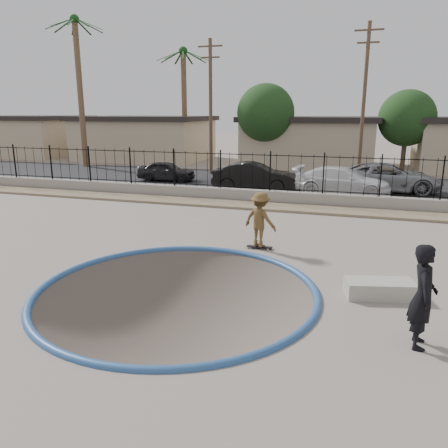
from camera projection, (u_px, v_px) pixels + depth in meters
name	position (u px, v px, depth m)	size (l,w,h in m)	color
ground	(275.00, 217.00, 23.08)	(120.00, 120.00, 2.20)	slate
bowl_pit	(177.00, 291.00, 10.79)	(6.84, 6.84, 1.80)	#51443E
coping_ring	(177.00, 291.00, 10.79)	(7.04, 7.04, 0.20)	#2A5189
rock_strip	(265.00, 206.00, 20.20)	(42.00, 1.60, 0.11)	#938360
retaining_wall	(270.00, 197.00, 21.16)	(42.00, 0.45, 0.60)	gray
fence	(270.00, 172.00, 20.85)	(40.00, 0.04, 1.80)	black
street	(291.00, 182.00, 27.42)	(90.00, 8.00, 0.04)	black
house_west_far	(28.00, 135.00, 43.80)	(10.60, 8.60, 3.90)	tan
house_west	(145.00, 138.00, 40.04)	(11.60, 8.60, 3.90)	tan
house_center	(310.00, 141.00, 35.70)	(10.60, 8.60, 3.90)	tan
palm_left	(78.00, 62.00, 33.11)	(2.30, 2.30, 11.30)	brown
palm_mid	(184.00, 81.00, 35.10)	(2.30, 2.30, 9.30)	brown
utility_pole_left	(211.00, 105.00, 29.82)	(1.70, 0.24, 9.00)	#473323
utility_pole_mid	(364.00, 101.00, 26.87)	(1.70, 0.24, 9.50)	#473323
street_tree_left	(266.00, 113.00, 32.78)	(4.32, 4.32, 6.36)	#473323
street_tree_mid	(407.00, 118.00, 30.90)	(3.96, 3.96, 5.83)	#473323
skater	(260.00, 222.00, 13.93)	(1.14, 0.65, 1.76)	olive
skateboard	(260.00, 247.00, 14.13)	(0.84, 0.26, 0.07)	black
videographer	(423.00, 296.00, 8.06)	(0.73, 0.48, 2.01)	black
concrete_ledge	(380.00, 289.00, 10.45)	(1.60, 0.70, 0.40)	#A5A092
car_a	(166.00, 171.00, 27.61)	(1.46, 3.63, 1.24)	black
car_b	(255.00, 176.00, 24.33)	(1.61, 4.63, 1.53)	black
car_c	(342.00, 181.00, 22.97)	(2.03, 5.00, 1.45)	silver
car_d	(388.00, 178.00, 23.76)	(2.58, 5.59, 1.55)	gray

